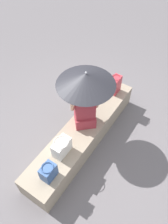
# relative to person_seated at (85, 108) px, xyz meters

# --- Properties ---
(ground_plane) EXTENTS (14.00, 14.00, 0.00)m
(ground_plane) POSITION_rel_person_seated_xyz_m (0.09, 0.02, -0.82)
(ground_plane) COLOR #605B5E
(stone_bench) EXTENTS (2.72, 0.56, 0.43)m
(stone_bench) POSITION_rel_person_seated_xyz_m (0.09, 0.02, -0.60)
(stone_bench) COLOR gray
(stone_bench) RESTS_ON ground
(person_seated) EXTENTS (0.46, 0.48, 0.90)m
(person_seated) POSITION_rel_person_seated_xyz_m (0.00, 0.00, 0.00)
(person_seated) COLOR #992D38
(person_seated) RESTS_ON stone_bench
(parasol) EXTENTS (0.91, 0.91, 1.05)m
(parasol) POSITION_rel_person_seated_xyz_m (-0.10, -0.05, 0.53)
(parasol) COLOR #B7B7BC
(parasol) RESTS_ON stone_bench
(handbag_black) EXTENTS (0.23, 0.17, 0.38)m
(handbag_black) POSITION_rel_person_seated_xyz_m (-0.97, 0.05, -0.20)
(handbag_black) COLOR #B2333D
(handbag_black) RESTS_ON stone_bench
(tote_bag_canvas) EXTENTS (0.23, 0.17, 0.28)m
(tote_bag_canvas) POSITION_rel_person_seated_xyz_m (1.10, 0.10, -0.25)
(tote_bag_canvas) COLOR #335184
(tote_bag_canvas) RESTS_ON stone_bench
(shoulder_bag_spare) EXTENTS (0.31, 0.23, 0.30)m
(shoulder_bag_spare) POSITION_rel_person_seated_xyz_m (0.68, 0.01, -0.24)
(shoulder_bag_spare) COLOR silver
(shoulder_bag_spare) RESTS_ON stone_bench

